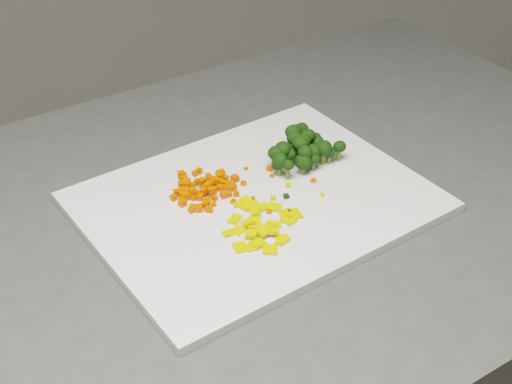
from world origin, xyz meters
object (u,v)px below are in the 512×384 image
object	(u,v)px
carrot_pile	(203,183)
broccoli_pile	(301,146)
cutting_board	(256,202)
pepper_pile	(256,221)

from	to	relation	value
carrot_pile	broccoli_pile	xyz separation A→B (m)	(0.15, 0.03, 0.01)
cutting_board	carrot_pile	xyz separation A→B (m)	(-0.06, 0.04, 0.02)
cutting_board	pepper_pile	bearing A→B (deg)	-107.62
carrot_pile	pepper_pile	distance (m)	0.10
cutting_board	broccoli_pile	world-z (taller)	broccoli_pile
cutting_board	broccoli_pile	size ratio (longest dim) A/B	3.75
carrot_pile	pepper_pile	world-z (taller)	carrot_pile
pepper_pile	broccoli_pile	bearing A→B (deg)	48.64
broccoli_pile	pepper_pile	bearing A→B (deg)	-131.36
cutting_board	carrot_pile	bearing A→B (deg)	149.65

